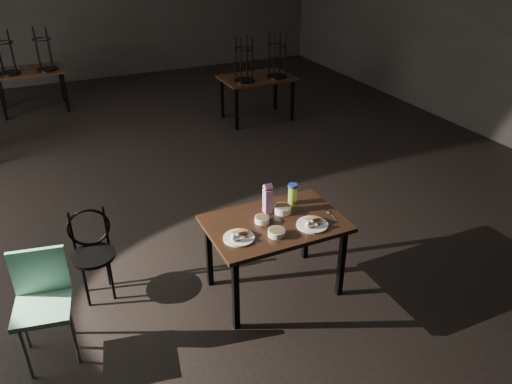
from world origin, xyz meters
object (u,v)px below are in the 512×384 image
juice_carton (268,199)px  school_chair (42,296)px  main_table (275,229)px  bentwood_chair (92,247)px  water_bottle (292,194)px

juice_carton → school_chair: (-1.97, -0.09, -0.34)m
main_table → juice_carton: juice_carton is taller
school_chair → bentwood_chair: bearing=62.5°
juice_carton → bentwood_chair: (-1.52, 0.50, -0.39)m
main_table → water_bottle: water_bottle is taller
juice_carton → school_chair: juice_carton is taller
main_table → water_bottle: bearing=37.7°
main_table → school_chair: 1.97m
main_table → school_chair: (-1.96, 0.09, -0.13)m
juice_carton → water_bottle: juice_carton is taller
juice_carton → bentwood_chair: bearing=161.9°
bentwood_chair → school_chair: (-0.46, -0.59, 0.05)m
juice_carton → school_chair: 2.01m
main_table → juice_carton: size_ratio=4.11×
main_table → bentwood_chair: bearing=156.0°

